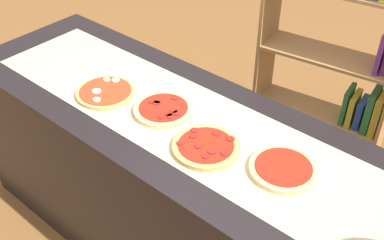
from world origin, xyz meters
name	(u,v)px	position (x,y,z in m)	size (l,w,h in m)	color
counter	(192,198)	(0.00, 0.00, 0.46)	(2.51, 0.75, 0.91)	black
parchment_paper	(192,124)	(0.00, 0.00, 0.91)	(2.17, 0.50, 0.00)	beige
pizza_mozzarella_0	(105,92)	(-0.45, -0.09, 0.92)	(0.27, 0.27, 0.02)	tan
pizza_pepperoni_1	(164,109)	(-0.15, -0.02, 0.92)	(0.26, 0.26, 0.03)	#E5C17F
pizza_pepperoni_2	(206,147)	(0.15, -0.09, 0.92)	(0.27, 0.27, 0.03)	tan
pizza_plain_3	(283,169)	(0.45, 0.00, 0.92)	(0.26, 0.26, 0.02)	#E5C17F
bookshelf	(347,65)	(0.20, 1.11, 0.78)	(0.82, 0.36, 1.61)	#A87A47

